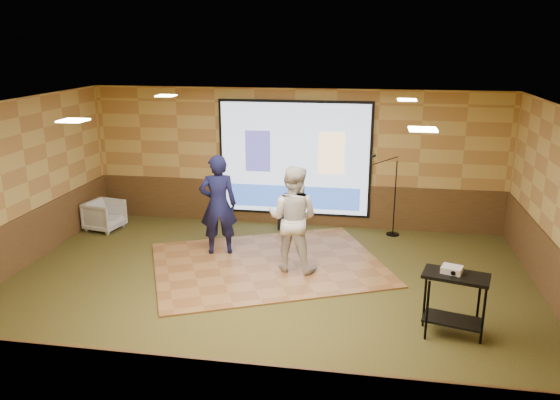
% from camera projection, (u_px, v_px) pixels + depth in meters
% --- Properties ---
extents(ground, '(9.00, 9.00, 0.00)m').
position_uv_depth(ground, '(264.00, 292.00, 8.95)').
color(ground, '#323D1C').
rests_on(ground, ground).
extents(room_shell, '(9.04, 7.04, 3.02)m').
position_uv_depth(room_shell, '(263.00, 167.00, 8.36)').
color(room_shell, tan).
rests_on(room_shell, ground).
extents(wainscot_back, '(9.00, 0.04, 0.95)m').
position_uv_depth(wainscot_back, '(294.00, 204.00, 12.11)').
color(wainscot_back, '#502F1A').
rests_on(wainscot_back, ground).
extents(wainscot_front, '(9.00, 0.04, 0.95)m').
position_uv_depth(wainscot_front, '(198.00, 399.00, 5.53)').
color(wainscot_front, '#502F1A').
rests_on(wainscot_front, ground).
extents(wainscot_left, '(0.04, 7.00, 0.95)m').
position_uv_depth(wainscot_left, '(13.00, 248.00, 9.53)').
color(wainscot_left, '#502F1A').
rests_on(wainscot_left, ground).
extents(wainscot_right, '(0.04, 7.00, 0.95)m').
position_uv_depth(wainscot_right, '(559.00, 284.00, 8.11)').
color(wainscot_right, '#502F1A').
rests_on(wainscot_right, ground).
extents(projector_screen, '(3.32, 0.06, 2.52)m').
position_uv_depth(projector_screen, '(294.00, 160.00, 11.79)').
color(projector_screen, black).
rests_on(projector_screen, room_shell).
extents(downlight_nw, '(0.32, 0.32, 0.02)m').
position_uv_depth(downlight_nw, '(166.00, 96.00, 10.17)').
color(downlight_nw, beige).
rests_on(downlight_nw, room_shell).
extents(downlight_ne, '(0.32, 0.32, 0.02)m').
position_uv_depth(downlight_ne, '(407.00, 100.00, 9.47)').
color(downlight_ne, beige).
rests_on(downlight_ne, room_shell).
extents(downlight_sw, '(0.32, 0.32, 0.02)m').
position_uv_depth(downlight_sw, '(73.00, 120.00, 7.04)').
color(downlight_sw, beige).
rests_on(downlight_sw, room_shell).
extents(downlight_se, '(0.32, 0.32, 0.02)m').
position_uv_depth(downlight_se, '(423.00, 129.00, 6.35)').
color(downlight_se, beige).
rests_on(downlight_se, room_shell).
extents(dance_floor, '(4.97, 4.48, 0.03)m').
position_uv_depth(dance_floor, '(268.00, 264.00, 10.02)').
color(dance_floor, '#9C6939').
rests_on(dance_floor, ground).
extents(player_left, '(0.80, 0.64, 1.92)m').
position_uv_depth(player_left, '(218.00, 205.00, 10.26)').
color(player_left, '#13153E').
rests_on(player_left, dance_floor).
extents(player_right, '(1.04, 0.87, 1.89)m').
position_uv_depth(player_right, '(293.00, 219.00, 9.52)').
color(player_right, silver).
rests_on(player_right, dance_floor).
extents(av_table, '(0.87, 0.46, 0.92)m').
position_uv_depth(av_table, '(454.00, 293.00, 7.47)').
color(av_table, black).
rests_on(av_table, ground).
extents(projector, '(0.32, 0.30, 0.09)m').
position_uv_depth(projector, '(452.00, 270.00, 7.44)').
color(projector, white).
rests_on(projector, av_table).
extents(mic_stand, '(0.68, 0.28, 1.72)m').
position_uv_depth(mic_stand, '(391.00, 212.00, 11.44)').
color(mic_stand, black).
rests_on(mic_stand, ground).
extents(banquet_chair, '(0.83, 0.81, 0.64)m').
position_uv_depth(banquet_chair, '(105.00, 215.00, 11.80)').
color(banquet_chair, gray).
rests_on(banquet_chair, ground).
extents(duffel_bag, '(0.52, 0.43, 0.28)m').
position_uv_depth(duffel_bag, '(290.00, 224.00, 11.82)').
color(duffel_bag, black).
rests_on(duffel_bag, ground).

